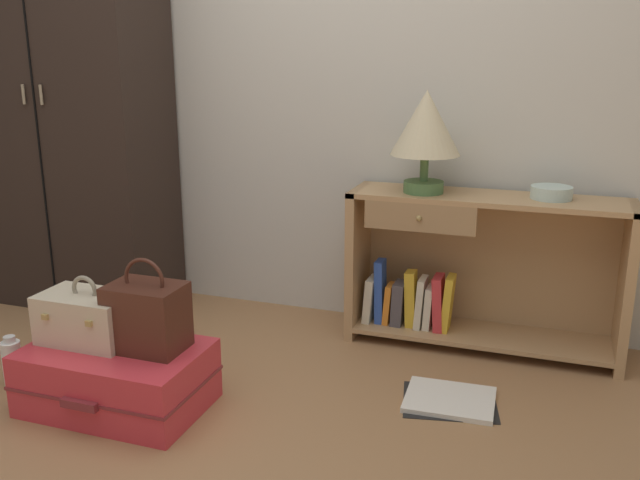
{
  "coord_description": "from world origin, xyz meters",
  "views": [
    {
      "loc": [
        1.06,
        -1.61,
        1.27
      ],
      "look_at": [
        0.21,
        0.83,
        0.55
      ],
      "focal_mm": 38.34,
      "sensor_mm": 36.0,
      "label": 1
    }
  ],
  "objects_px": {
    "bottle": "(12,363)",
    "table_lamp": "(426,127)",
    "wardrobe": "(67,92)",
    "handbag": "(147,316)",
    "suitcase_large": "(117,377)",
    "open_book_on_floor": "(450,400)",
    "bowl": "(551,193)",
    "train_case": "(87,317)",
    "bookshelf": "(471,271)"
  },
  "relations": [
    {
      "from": "bookshelf",
      "to": "train_case",
      "type": "height_order",
      "value": "bookshelf"
    },
    {
      "from": "bowl",
      "to": "open_book_on_floor",
      "type": "relative_size",
      "value": 0.43
    },
    {
      "from": "bottle",
      "to": "train_case",
      "type": "bearing_deg",
      "value": 3.09
    },
    {
      "from": "suitcase_large",
      "to": "train_case",
      "type": "bearing_deg",
      "value": 169.86
    },
    {
      "from": "table_lamp",
      "to": "train_case",
      "type": "bearing_deg",
      "value": -138.14
    },
    {
      "from": "suitcase_large",
      "to": "bottle",
      "type": "relative_size",
      "value": 3.14
    },
    {
      "from": "handbag",
      "to": "table_lamp",
      "type": "bearing_deg",
      "value": 49.04
    },
    {
      "from": "bottle",
      "to": "bowl",
      "type": "bearing_deg",
      "value": 27.52
    },
    {
      "from": "suitcase_large",
      "to": "open_book_on_floor",
      "type": "height_order",
      "value": "suitcase_large"
    },
    {
      "from": "bottle",
      "to": "table_lamp",
      "type": "bearing_deg",
      "value": 34.25
    },
    {
      "from": "train_case",
      "to": "table_lamp",
      "type": "bearing_deg",
      "value": 41.86
    },
    {
      "from": "suitcase_large",
      "to": "open_book_on_floor",
      "type": "relative_size",
      "value": 1.66
    },
    {
      "from": "handbag",
      "to": "bottle",
      "type": "xyz_separation_m",
      "value": [
        -0.6,
        -0.03,
        -0.26
      ]
    },
    {
      "from": "bookshelf",
      "to": "open_book_on_floor",
      "type": "xyz_separation_m",
      "value": [
        0.01,
        -0.57,
        -0.33
      ]
    },
    {
      "from": "handbag",
      "to": "bottle",
      "type": "height_order",
      "value": "handbag"
    },
    {
      "from": "train_case",
      "to": "bottle",
      "type": "height_order",
      "value": "train_case"
    },
    {
      "from": "bookshelf",
      "to": "open_book_on_floor",
      "type": "relative_size",
      "value": 2.98
    },
    {
      "from": "wardrobe",
      "to": "bottle",
      "type": "relative_size",
      "value": 10.38
    },
    {
      "from": "wardrobe",
      "to": "train_case",
      "type": "distance_m",
      "value": 1.38
    },
    {
      "from": "train_case",
      "to": "handbag",
      "type": "height_order",
      "value": "handbag"
    },
    {
      "from": "wardrobe",
      "to": "bottle",
      "type": "xyz_separation_m",
      "value": [
        0.37,
        -0.92,
        -0.98
      ]
    },
    {
      "from": "table_lamp",
      "to": "bottle",
      "type": "relative_size",
      "value": 2.09
    },
    {
      "from": "bookshelf",
      "to": "suitcase_large",
      "type": "height_order",
      "value": "bookshelf"
    },
    {
      "from": "wardrobe",
      "to": "bowl",
      "type": "bearing_deg",
      "value": 2.14
    },
    {
      "from": "wardrobe",
      "to": "table_lamp",
      "type": "height_order",
      "value": "wardrobe"
    },
    {
      "from": "train_case",
      "to": "bottle",
      "type": "distance_m",
      "value": 0.43
    },
    {
      "from": "bookshelf",
      "to": "handbag",
      "type": "distance_m",
      "value": 1.4
    },
    {
      "from": "suitcase_large",
      "to": "open_book_on_floor",
      "type": "bearing_deg",
      "value": 20.49
    },
    {
      "from": "wardrobe",
      "to": "handbag",
      "type": "height_order",
      "value": "wardrobe"
    },
    {
      "from": "bowl",
      "to": "handbag",
      "type": "relative_size",
      "value": 0.49
    },
    {
      "from": "bowl",
      "to": "table_lamp",
      "type": "bearing_deg",
      "value": -174.91
    },
    {
      "from": "table_lamp",
      "to": "handbag",
      "type": "bearing_deg",
      "value": -130.96
    },
    {
      "from": "bowl",
      "to": "train_case",
      "type": "bearing_deg",
      "value": -147.86
    },
    {
      "from": "bowl",
      "to": "bottle",
      "type": "xyz_separation_m",
      "value": [
        -1.93,
        -1.0,
        -0.61
      ]
    },
    {
      "from": "handbag",
      "to": "suitcase_large",
      "type": "bearing_deg",
      "value": -162.58
    },
    {
      "from": "wardrobe",
      "to": "table_lamp",
      "type": "relative_size",
      "value": 4.97
    },
    {
      "from": "bowl",
      "to": "bottle",
      "type": "height_order",
      "value": "bowl"
    },
    {
      "from": "bowl",
      "to": "handbag",
      "type": "xyz_separation_m",
      "value": [
        -1.32,
        -0.97,
        -0.35
      ]
    },
    {
      "from": "table_lamp",
      "to": "open_book_on_floor",
      "type": "bearing_deg",
      "value": -66.57
    },
    {
      "from": "open_book_on_floor",
      "to": "table_lamp",
      "type": "bearing_deg",
      "value": 113.43
    },
    {
      "from": "bookshelf",
      "to": "bowl",
      "type": "height_order",
      "value": "bowl"
    },
    {
      "from": "train_case",
      "to": "bookshelf",
      "type": "bearing_deg",
      "value": 37.76
    },
    {
      "from": "table_lamp",
      "to": "bowl",
      "type": "relative_size",
      "value": 2.59
    },
    {
      "from": "bowl",
      "to": "wardrobe",
      "type": "bearing_deg",
      "value": -177.86
    },
    {
      "from": "wardrobe",
      "to": "train_case",
      "type": "bearing_deg",
      "value": -51.05
    },
    {
      "from": "table_lamp",
      "to": "suitcase_large",
      "type": "height_order",
      "value": "table_lamp"
    },
    {
      "from": "bowl",
      "to": "suitcase_large",
      "type": "height_order",
      "value": "bowl"
    },
    {
      "from": "handbag",
      "to": "open_book_on_floor",
      "type": "distance_m",
      "value": 1.16
    },
    {
      "from": "suitcase_large",
      "to": "open_book_on_floor",
      "type": "xyz_separation_m",
      "value": [
        1.15,
        0.43,
        -0.11
      ]
    },
    {
      "from": "handbag",
      "to": "open_book_on_floor",
      "type": "height_order",
      "value": "handbag"
    }
  ]
}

